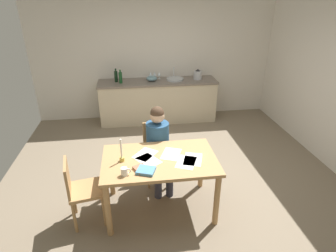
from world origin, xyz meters
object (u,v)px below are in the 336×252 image
Objects in this scene: candlestick at (122,155)px; bottle_oil at (116,76)px; stovetop_kettle at (198,75)px; sink_unit at (175,79)px; wine_glass_back_left at (151,74)px; book_cookery at (141,169)px; mixing_bowl at (152,78)px; coffee_mug at (125,171)px; book_magazine at (146,171)px; person_seated at (159,143)px; bottle_vinegar at (120,77)px; dining_table at (160,166)px; chair_at_table at (157,149)px; wine_glass_near_sink at (159,74)px; wine_glass_by_kettle at (155,74)px; chair_side_empty at (81,189)px.

candlestick is 2.89m from bottle_oil.
bottle_oil is 1.72m from stovetop_kettle.
wine_glass_back_left is (-0.51, 0.15, 0.09)m from sink_unit.
book_cookery is at bearing -46.03° from candlestick.
sink_unit reaches higher than book_cookery.
book_cookery is 0.48× the size of sink_unit.
mixing_bowl reaches higher than book_cookery.
mixing_bowl reaches higher than coffee_mug.
stovetop_kettle is at bearing 87.92° from book_magazine.
person_seated is 2.41m from sink_unit.
stovetop_kettle is at bearing 39.87° from book_cookery.
candlestick is 1.06× the size of bottle_vinegar.
candlestick is 1.33× the size of stovetop_kettle.
bottle_vinegar is at bearing 100.00° from dining_table.
dining_table is at bearing -80.00° from bottle_vinegar.
chair_at_table is 2.40m from wine_glass_near_sink.
book_magazine is (-0.18, -0.25, 0.12)m from dining_table.
book_magazine is at bearing -97.21° from wine_glass_by_kettle.
wine_glass_near_sink is (0.74, 3.28, 0.21)m from coffee_mug.
coffee_mug is 3.19m from bottle_oil.
bottle_oil is 1.80× the size of wine_glass_back_left.
coffee_mug is at bearing -116.43° from stovetop_kettle.
stovetop_kettle reaches higher than mixing_bowl.
wine_glass_by_kettle is at bearing 69.10° from chair_side_empty.
chair_at_table is 0.97m from book_cookery.
candlestick is 1.50× the size of book_magazine.
coffee_mug is at bearing -108.75° from sink_unit.
bottle_vinegar is (-0.49, 2.79, 0.37)m from dining_table.
mixing_bowl is (1.11, 2.96, 0.47)m from chair_side_empty.
mixing_bowl is (0.74, -0.03, -0.07)m from bottle_oil.
wine_glass_near_sink is (0.17, 0.14, 0.06)m from mixing_bowl.
chair_side_empty reaches higher than book_cookery.
dining_table is 3.84× the size of sink_unit.
person_seated is at bearing -92.25° from wine_glass_back_left.
dining_table is 8.98× the size of wine_glass_near_sink.
sink_unit reaches higher than stovetop_kettle.
bottle_oil is at bearing 70.47° from book_cookery.
wine_glass_near_sink is (0.91, 0.11, -0.01)m from bottle_oil.
book_magazine is 1.27× the size of wine_glass_near_sink.
book_cookery is 1.11× the size of wine_glass_by_kettle.
person_seated reaches higher than chair_at_table.
wine_glass_back_left is at bearing 70.56° from chair_side_empty.
wine_glass_by_kettle is (0.20, 2.32, 0.51)m from chair_at_table.
book_magazine is at bearing -82.69° from bottle_oil.
wine_glass_by_kettle is at bearing 85.60° from dining_table.
wine_glass_near_sink is (-0.32, 0.15, 0.09)m from sink_unit.
chair_at_table reaches higher than book_magazine.
mixing_bowl is at bearing -118.35° from wine_glass_by_kettle.
sink_unit is (1.10, 2.84, 0.09)m from candlestick.
chair_at_table is 3.02× the size of candlestick.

